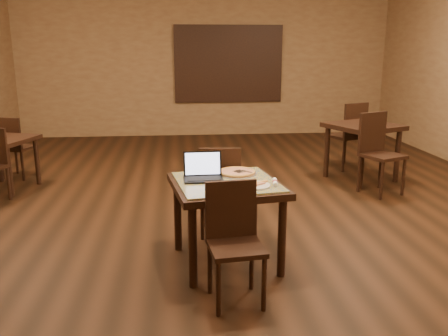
{
  "coord_description": "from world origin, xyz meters",
  "views": [
    {
      "loc": [
        -0.61,
        -5.48,
        1.89
      ],
      "look_at": [
        -0.21,
        -1.4,
        0.85
      ],
      "focal_mm": 38.0,
      "sensor_mm": 36.0,
      "label": 1
    }
  ],
  "objects": [
    {
      "name": "ground",
      "position": [
        0.0,
        0.0,
        0.0
      ],
      "size": [
        10.0,
        10.0,
        0.0
      ],
      "primitive_type": "plane",
      "color": "black",
      "rests_on": "ground"
    },
    {
      "name": "wall_back",
      "position": [
        0.0,
        5.0,
        1.5
      ],
      "size": [
        8.0,
        0.02,
        3.0
      ],
      "primitive_type": "cube",
      "color": "olive",
      "rests_on": "ground"
    },
    {
      "name": "mural",
      "position": [
        0.5,
        4.96,
        1.55
      ],
      "size": [
        2.34,
        0.05,
        1.64
      ],
      "color": "#246187",
      "rests_on": "wall_back"
    },
    {
      "name": "tiled_table",
      "position": [
        -0.2,
        -1.53,
        0.66
      ],
      "size": [
        1.05,
        1.05,
        0.76
      ],
      "rotation": [
        0.0,
        0.0,
        0.16
      ],
      "color": "black",
      "rests_on": "ground"
    },
    {
      "name": "chair_main_near",
      "position": [
        -0.21,
        -2.15,
        0.52
      ],
      "size": [
        0.44,
        0.44,
        0.92
      ],
      "rotation": [
        0.0,
        0.0,
        0.12
      ],
      "color": "black",
      "rests_on": "ground"
    },
    {
      "name": "chair_main_far",
      "position": [
        -0.21,
        -0.91,
        0.54
      ],
      "size": [
        0.44,
        0.44,
        0.95
      ],
      "rotation": [
        0.0,
        0.0,
        3.07
      ],
      "color": "black",
      "rests_on": "ground"
    },
    {
      "name": "laptop",
      "position": [
        -0.4,
        -1.42,
        0.82
      ],
      "size": [
        0.35,
        0.27,
        0.23
      ],
      "rotation": [
        0.0,
        0.0,
        0.03
      ],
      "color": "black",
      "rests_on": "tiled_table"
    },
    {
      "name": "plate",
      "position": [
        0.02,
        -1.71,
        0.77
      ],
      "size": [
        0.26,
        0.26,
        0.01
      ],
      "primitive_type": "cylinder",
      "color": "white",
      "rests_on": "tiled_table"
    },
    {
      "name": "pizza_slice",
      "position": [
        0.02,
        -1.71,
        0.79
      ],
      "size": [
        0.26,
        0.26,
        0.02
      ],
      "primitive_type": null,
      "rotation": [
        0.0,
        0.0,
        0.6
      ],
      "color": "beige",
      "rests_on": "plate"
    },
    {
      "name": "pizza_pan",
      "position": [
        -0.08,
        -1.29,
        0.77
      ],
      "size": [
        0.37,
        0.37,
        0.01
      ],
      "primitive_type": "cylinder",
      "color": "silver",
      "rests_on": "tiled_table"
    },
    {
      "name": "pizza_whole",
      "position": [
        -0.08,
        -1.29,
        0.78
      ],
      "size": [
        0.34,
        0.34,
        0.02
      ],
      "color": "beige",
      "rests_on": "pizza_pan"
    },
    {
      "name": "spatula",
      "position": [
        -0.06,
        -1.31,
        0.79
      ],
      "size": [
        0.21,
        0.23,
        0.01
      ],
      "primitive_type": "cube",
      "rotation": [
        0.0,
        0.0,
        0.63
      ],
      "color": "silver",
      "rests_on": "pizza_whole"
    },
    {
      "name": "napkin_roll",
      "position": [
        0.2,
        -1.67,
        0.78
      ],
      "size": [
        0.06,
        0.18,
        0.04
      ],
      "rotation": [
        0.0,
        0.0,
        -0.16
      ],
      "color": "white",
      "rests_on": "tiled_table"
    },
    {
      "name": "other_table_a",
      "position": [
        2.05,
        1.07,
        0.69
      ],
      "size": [
        1.16,
        1.16,
        0.82
      ],
      "rotation": [
        0.0,
        0.0,
        0.41
      ],
      "color": "black",
      "rests_on": "ground"
    },
    {
      "name": "other_table_a_chair_near",
      "position": [
        2.01,
        0.44,
        0.6
      ],
      "size": [
        0.61,
        0.61,
        1.07
      ],
      "rotation": [
        0.0,
        0.0,
        0.41
      ],
      "color": "black",
      "rests_on": "ground"
    },
    {
      "name": "other_table_a_chair_far",
      "position": [
        2.09,
        1.7,
        0.6
      ],
      "size": [
        0.61,
        0.61,
        1.07
      ],
      "rotation": [
        0.0,
        0.0,
        3.55
      ],
      "color": "black",
      "rests_on": "ground"
    },
    {
      "name": "other_table_b",
      "position": [
        -3.0,
        1.06,
        0.59
      ],
      "size": [
        0.96,
        0.96,
        0.72
      ],
      "rotation": [
        0.0,
        0.0,
        -0.31
      ],
      "color": "black",
      "rests_on": "ground"
    },
    {
      "name": "other_table_b_chair_far",
      "position": [
        -3.02,
        1.61,
        0.52
      ],
      "size": [
        0.5,
        0.5,
        0.93
      ],
      "rotation": [
        0.0,
        0.0,
        2.83
      ],
      "color": "black",
      "rests_on": "ground"
    }
  ]
}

